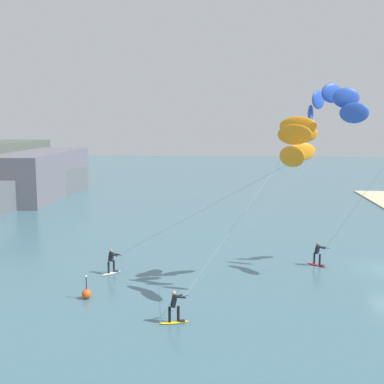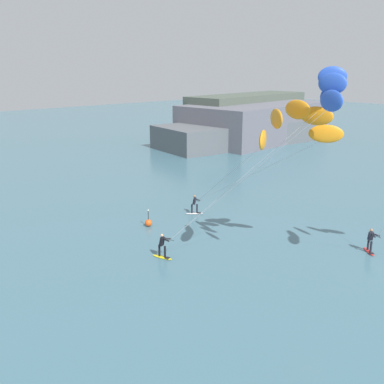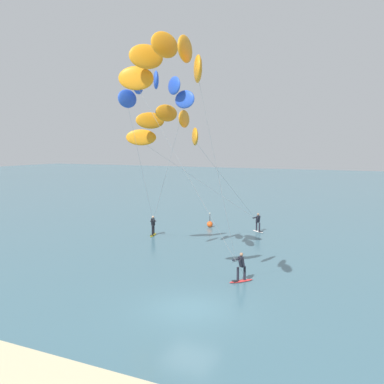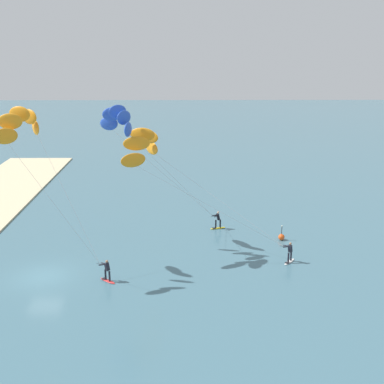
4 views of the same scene
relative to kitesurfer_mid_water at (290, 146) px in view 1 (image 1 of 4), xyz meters
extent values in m
ellipsoid|color=red|center=(5.94, -2.70, -8.65)|extent=(1.24, 1.38, 0.08)
cube|color=black|center=(5.67, -3.02, -8.60)|extent=(0.40, 0.40, 0.02)
cylinder|color=black|center=(6.08, -2.54, -8.22)|extent=(0.14, 0.14, 0.78)
cylinder|color=black|center=(5.80, -2.87, -8.22)|extent=(0.14, 0.14, 0.78)
cube|color=black|center=(5.94, -2.70, -7.53)|extent=(0.44, 0.44, 0.63)
sphere|color=#9E7051|center=(5.94, -2.70, -7.11)|extent=(0.20, 0.20, 0.20)
cylinder|color=black|center=(5.79, -3.23, -7.38)|extent=(0.17, 0.54, 0.03)
cylinder|color=black|center=(5.97, -3.00, -7.35)|extent=(0.16, 0.61, 0.15)
cylinder|color=black|center=(5.76, -2.94, -7.35)|extent=(0.44, 0.53, 0.15)
cylinder|color=#B2B2B7|center=(4.16, -5.63, -2.79)|extent=(3.29, 4.81, 9.19)
cylinder|color=#B2B2B7|center=(5.97, -6.13, -2.79)|extent=(0.37, 5.80, 9.19)
ellipsoid|color=white|center=(2.66, 11.25, -8.65)|extent=(1.40, 1.21, 0.08)
cube|color=black|center=(2.99, 10.99, -8.60)|extent=(0.40, 0.40, 0.02)
cylinder|color=black|center=(2.49, 11.38, -8.22)|extent=(0.14, 0.14, 0.78)
cylinder|color=black|center=(2.84, 11.11, -8.22)|extent=(0.14, 0.14, 0.78)
cube|color=black|center=(2.66, 11.25, -7.53)|extent=(0.44, 0.43, 0.63)
sphere|color=#9E7051|center=(2.66, 11.25, -7.11)|extent=(0.20, 0.20, 0.20)
cylinder|color=black|center=(2.54, 10.71, -7.38)|extent=(0.16, 0.54, 0.03)
cylinder|color=black|center=(2.71, 10.95, -7.35)|extent=(0.18, 0.61, 0.15)
cylinder|color=black|center=(2.49, 11.01, -7.35)|extent=(0.42, 0.54, 0.15)
ellipsoid|color=orange|center=(-2.41, 0.14, -0.46)|extent=(1.93, 1.36, 1.10)
ellipsoid|color=orange|center=(-1.55, -0.06, 0.65)|extent=(1.47, 1.86, 1.10)
ellipsoid|color=orange|center=(-0.10, -0.41, 1.09)|extent=(0.79, 2.08, 1.10)
ellipsoid|color=orange|center=(1.36, -0.75, 0.65)|extent=(0.65, 2.09, 1.10)
ellipsoid|color=orange|center=(2.21, -0.96, -0.46)|extent=(1.36, 1.93, 1.10)
cylinder|color=#B2B2B7|center=(0.06, 5.43, -4.07)|extent=(4.96, 10.59, 6.63)
cylinder|color=#B2B2B7|center=(2.38, 4.88, -4.07)|extent=(0.34, 11.68, 6.63)
ellipsoid|color=yellow|center=(-5.04, 6.00, -8.65)|extent=(0.78, 1.54, 0.08)
cube|color=black|center=(-4.92, 5.60, -8.60)|extent=(0.36, 0.35, 0.02)
cylinder|color=black|center=(-5.10, 6.21, -8.22)|extent=(0.14, 0.14, 0.78)
cylinder|color=black|center=(-4.97, 5.79, -8.22)|extent=(0.14, 0.14, 0.78)
cube|color=black|center=(-5.04, 6.00, -7.53)|extent=(0.38, 0.39, 0.63)
sphere|color=tan|center=(-5.04, 6.00, -7.11)|extent=(0.20, 0.20, 0.20)
cylinder|color=black|center=(-4.74, 5.53, -7.38)|extent=(0.32, 0.48, 0.03)
cylinder|color=black|center=(-4.79, 5.82, -7.35)|extent=(0.54, 0.42, 0.15)
cylinder|color=black|center=(-4.98, 5.71, -7.35)|extent=(0.20, 0.61, 0.15)
ellipsoid|color=blue|center=(-1.24, -3.19, 1.79)|extent=(0.64, 1.54, 1.10)
ellipsoid|color=blue|center=(-0.70, -2.85, 2.61)|extent=(0.58, 1.54, 1.10)
ellipsoid|color=blue|center=(0.22, -2.26, 2.93)|extent=(1.08, 1.45, 1.10)
ellipsoid|color=blue|center=(1.14, -1.67, 2.61)|extent=(1.42, 1.13, 1.10)
ellipsoid|color=blue|center=(1.69, -1.33, 1.79)|extent=(1.54, 0.64, 1.10)
cylinder|color=#B2B2B7|center=(-2.99, 1.17, -2.94)|extent=(3.51, 8.74, 8.89)
cylinder|color=#B2B2B7|center=(-1.53, 2.10, -2.94)|extent=(6.45, 6.88, 8.89)
sphere|color=#EA5119|center=(-2.08, 11.43, -8.41)|extent=(0.56, 0.56, 0.56)
cylinder|color=#262628|center=(-2.08, 11.43, -7.78)|extent=(0.06, 0.06, 0.70)
sphere|color=#F2F2CC|center=(-2.08, 11.43, -7.37)|extent=(0.12, 0.12, 0.12)
cube|color=#565B60|center=(31.39, 32.53, -6.94)|extent=(27.20, 13.39, 3.50)
cube|color=slate|center=(37.35, 33.75, -5.65)|extent=(26.48, 15.73, 6.08)
cube|color=slate|center=(44.84, 36.57, -5.88)|extent=(16.96, 14.62, 5.63)
camera|label=1|loc=(-28.18, 2.83, 1.21)|focal=45.71mm
camera|label=2|loc=(-21.90, -15.48, 3.50)|focal=41.98mm
camera|label=3|loc=(13.67, -25.25, -0.97)|focal=40.23mm
camera|label=4|loc=(40.27, 3.17, 8.19)|focal=48.16mm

